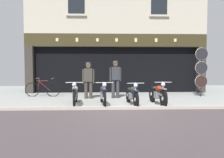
{
  "coord_description": "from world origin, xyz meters",
  "views": [
    {
      "loc": [
        -0.77,
        -7.71,
        1.47
      ],
      "look_at": [
        -0.36,
        2.7,
        0.91
      ],
      "focal_mm": 36.61,
      "sensor_mm": 36.0,
      "label": 1
    }
  ],
  "objects": [
    {
      "name": "ground",
      "position": [
        0.0,
        -0.98,
        -0.04
      ],
      "size": [
        22.14,
        22.0,
        0.18
      ],
      "color": "gray"
    },
    {
      "name": "shop_facade",
      "position": [
        0.0,
        6.97,
        1.81
      ],
      "size": [
        10.44,
        4.42,
        6.87
      ],
      "color": "black",
      "rests_on": "ground"
    },
    {
      "name": "motorcycle_left",
      "position": [
        -1.84,
        1.07,
        0.43
      ],
      "size": [
        0.62,
        2.08,
        0.93
      ],
      "rotation": [
        0.0,
        0.0,
        3.21
      ],
      "color": "black",
      "rests_on": "ground"
    },
    {
      "name": "motorcycle_center_left",
      "position": [
        -0.77,
        0.98,
        0.43
      ],
      "size": [
        0.62,
        2.07,
        0.92
      ],
      "rotation": [
        0.0,
        0.0,
        3.22
      ],
      "color": "black",
      "rests_on": "ground"
    },
    {
      "name": "motorcycle_center",
      "position": [
        0.34,
        0.93,
        0.41
      ],
      "size": [
        0.62,
        1.93,
        0.9
      ],
      "rotation": [
        0.0,
        0.0,
        3.24
      ],
      "color": "black",
      "rests_on": "ground"
    },
    {
      "name": "motorcycle_center_right",
      "position": [
        1.34,
        0.98,
        0.43
      ],
      "size": [
        0.62,
        2.05,
        0.93
      ],
      "rotation": [
        0.0,
        0.0,
        3.22
      ],
      "color": "black",
      "rests_on": "ground"
    },
    {
      "name": "salesman_left",
      "position": [
        -1.44,
        2.8,
        0.92
      ],
      "size": [
        0.56,
        0.34,
        1.67
      ],
      "rotation": [
        0.0,
        0.0,
        3.09
      ],
      "color": "#38332D",
      "rests_on": "ground"
    },
    {
      "name": "shopkeeper_center",
      "position": [
        -0.19,
        2.92,
        0.97
      ],
      "size": [
        0.56,
        0.34,
        1.74
      ],
      "rotation": [
        0.0,
        0.0,
        3.27
      ],
      "color": "#2D2D33",
      "rests_on": "ground"
    },
    {
      "name": "tyre_sign_pole",
      "position": [
        4.06,
        3.33,
        1.4
      ],
      "size": [
        0.62,
        0.06,
        2.41
      ],
      "color": "#232328",
      "rests_on": "ground"
    },
    {
      "name": "advert_board_near",
      "position": [
        -2.32,
        5.4,
        1.76
      ],
      "size": [
        0.8,
        0.03,
        0.92
      ],
      "color": "beige"
    },
    {
      "name": "advert_board_far",
      "position": [
        -3.48,
        5.4,
        1.76
      ],
      "size": [
        0.83,
        0.03,
        0.99
      ],
      "color": "silver"
    },
    {
      "name": "leaning_bicycle",
      "position": [
        -3.77,
        3.65,
        0.38
      ],
      "size": [
        1.74,
        0.5,
        0.94
      ],
      "rotation": [
        0.0,
        0.0,
        -1.6
      ],
      "color": "black",
      "rests_on": "ground"
    }
  ]
}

